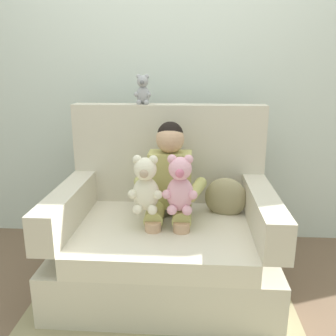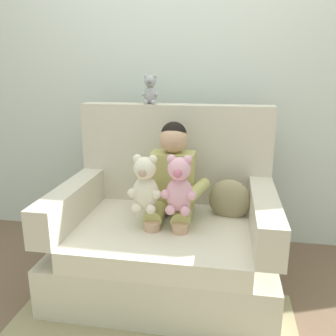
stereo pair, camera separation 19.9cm
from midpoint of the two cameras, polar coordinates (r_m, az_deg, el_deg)
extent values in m
plane|color=brown|center=(2.36, 2.13, -17.90)|extent=(8.00, 8.00, 0.00)
cube|color=silver|center=(2.72, 4.64, 15.56)|extent=(6.00, 0.10, 2.60)
cube|color=beige|center=(2.28, 2.17, -14.80)|extent=(1.26, 0.93, 0.30)
cube|color=beige|center=(2.12, 1.97, -10.90)|extent=(0.98, 0.79, 0.12)
cube|color=beige|center=(2.42, 3.56, 2.30)|extent=(1.26, 0.14, 0.66)
cube|color=beige|center=(2.19, -12.79, -5.62)|extent=(0.14, 0.79, 0.21)
cube|color=beige|center=(2.06, 17.86, -7.43)|extent=(0.14, 0.79, 0.21)
cube|color=tan|center=(2.20, 3.43, -1.84)|extent=(0.26, 0.16, 0.34)
sphere|color=tan|center=(2.14, 3.54, 4.57)|extent=(0.17, 0.17, 0.17)
sphere|color=black|center=(2.15, 3.58, 5.29)|extent=(0.16, 0.16, 0.16)
cylinder|color=tan|center=(2.15, 0.83, -7.09)|extent=(0.11, 0.26, 0.11)
cylinder|color=tan|center=(2.10, 0.24, -12.22)|extent=(0.09, 0.09, 0.30)
cylinder|color=tan|center=(2.13, 5.11, -7.34)|extent=(0.11, 0.26, 0.11)
cylinder|color=tan|center=(2.08, 4.70, -12.53)|extent=(0.09, 0.09, 0.30)
cylinder|color=tan|center=(2.12, -1.26, -3.10)|extent=(0.13, 0.27, 0.07)
cylinder|color=tan|center=(2.09, 7.43, -3.55)|extent=(0.13, 0.27, 0.07)
ellipsoid|color=silver|center=(2.01, -0.74, -4.04)|extent=(0.15, 0.13, 0.19)
sphere|color=silver|center=(1.96, -0.82, -0.09)|extent=(0.13, 0.13, 0.13)
sphere|color=tan|center=(1.91, -1.13, -0.82)|extent=(0.05, 0.05, 0.05)
sphere|color=silver|center=(1.96, -2.06, 1.44)|extent=(0.05, 0.05, 0.05)
sphere|color=silver|center=(1.99, -2.95, -4.02)|extent=(0.05, 0.05, 0.05)
sphere|color=silver|center=(2.00, -2.20, -6.47)|extent=(0.06, 0.06, 0.06)
sphere|color=silver|center=(1.94, 0.48, 1.33)|extent=(0.05, 0.05, 0.05)
sphere|color=silver|center=(1.97, 1.09, -4.26)|extent=(0.05, 0.05, 0.05)
sphere|color=silver|center=(1.98, 0.14, -6.62)|extent=(0.06, 0.06, 0.06)
ellipsoid|color=#EAA8BC|center=(2.00, 4.68, -4.25)|extent=(0.15, 0.13, 0.20)
sphere|color=#EAA8BC|center=(1.94, 4.74, -0.19)|extent=(0.13, 0.13, 0.13)
sphere|color=#CC6684|center=(1.88, 4.58, -0.94)|extent=(0.05, 0.05, 0.05)
sphere|color=#EAA8BC|center=(1.93, 3.47, 1.38)|extent=(0.05, 0.05, 0.05)
sphere|color=#EAA8BC|center=(1.96, 2.48, -4.24)|extent=(0.05, 0.05, 0.05)
sphere|color=#EAA8BC|center=(1.97, 3.26, -6.75)|extent=(0.06, 0.06, 0.06)
sphere|color=#EAA8BC|center=(1.93, 6.12, 1.27)|extent=(0.05, 0.05, 0.05)
sphere|color=#EAA8BC|center=(1.95, 6.69, -4.46)|extent=(0.05, 0.05, 0.05)
sphere|color=#EAA8BC|center=(1.97, 5.69, -6.89)|extent=(0.06, 0.06, 0.06)
ellipsoid|color=#9E9EA3|center=(2.39, -0.36, 11.53)|extent=(0.09, 0.07, 0.12)
sphere|color=#9E9EA3|center=(2.37, -0.40, 13.63)|extent=(0.07, 0.07, 0.07)
sphere|color=slate|center=(2.34, -0.55, 13.46)|extent=(0.03, 0.03, 0.03)
sphere|color=#9E9EA3|center=(2.38, -1.02, 14.35)|extent=(0.03, 0.03, 0.03)
sphere|color=#9E9EA3|center=(2.37, -1.48, 11.64)|extent=(0.03, 0.03, 0.03)
sphere|color=#9E9EA3|center=(2.36, -1.10, 10.45)|extent=(0.03, 0.03, 0.03)
sphere|color=#9E9EA3|center=(2.37, 0.26, 14.35)|extent=(0.03, 0.03, 0.03)
sphere|color=#9E9EA3|center=(2.36, 0.57, 11.62)|extent=(0.03, 0.03, 0.03)
sphere|color=#9E9EA3|center=(2.35, 0.09, 10.43)|extent=(0.03, 0.03, 0.03)
ellipsoid|color=#998C66|center=(2.27, 12.27, -5.03)|extent=(0.28, 0.16, 0.26)
camera|label=1|loc=(0.10, -87.14, 0.80)|focal=38.32mm
camera|label=2|loc=(0.10, 92.86, -0.80)|focal=38.32mm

